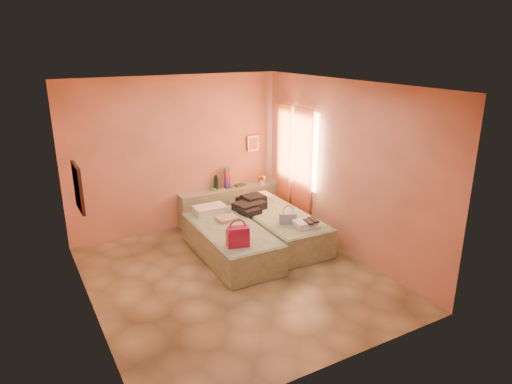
# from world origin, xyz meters

# --- Properties ---
(ground) EXTENTS (4.50, 4.50, 0.00)m
(ground) POSITION_xyz_m (0.00, 0.00, 0.00)
(ground) COLOR tan
(ground) RESTS_ON ground
(room_walls) EXTENTS (4.02, 4.51, 2.81)m
(room_walls) POSITION_xyz_m (0.21, 0.57, 1.79)
(room_walls) COLOR #FDA387
(room_walls) RESTS_ON ground
(headboard_ledge) EXTENTS (2.05, 0.30, 0.65)m
(headboard_ledge) POSITION_xyz_m (0.98, 2.10, 0.33)
(headboard_ledge) COLOR #ABB190
(headboard_ledge) RESTS_ON ground
(bed_left) EXTENTS (0.95, 2.02, 0.50)m
(bed_left) POSITION_xyz_m (0.26, 0.65, 0.25)
(bed_left) COLOR #AABC98
(bed_left) RESTS_ON ground
(bed_right) EXTENTS (0.95, 2.02, 0.50)m
(bed_right) POSITION_xyz_m (1.27, 0.76, 0.25)
(bed_right) COLOR #AABC98
(bed_right) RESTS_ON ground
(water_bottle) EXTENTS (0.09, 0.09, 0.26)m
(water_bottle) POSITION_xyz_m (0.72, 2.18, 0.78)
(water_bottle) COLOR #153B21
(water_bottle) RESTS_ON headboard_ledge
(rainbow_box) EXTENTS (0.10, 0.10, 0.40)m
(rainbow_box) POSITION_xyz_m (0.94, 2.15, 0.85)
(rainbow_box) COLOR #AA1443
(rainbow_box) RESTS_ON headboard_ledge
(small_dish) EXTENTS (0.17, 0.17, 0.03)m
(small_dish) POSITION_xyz_m (0.64, 2.17, 0.67)
(small_dish) COLOR #4D8E64
(small_dish) RESTS_ON headboard_ledge
(green_book) EXTENTS (0.21, 0.16, 0.03)m
(green_book) POSITION_xyz_m (1.21, 2.14, 0.67)
(green_book) COLOR #274A30
(green_book) RESTS_ON headboard_ledge
(flower_vase) EXTENTS (0.21, 0.21, 0.23)m
(flower_vase) POSITION_xyz_m (1.65, 2.02, 0.76)
(flower_vase) COLOR white
(flower_vase) RESTS_ON headboard_ledge
(magenta_handbag) EXTENTS (0.35, 0.25, 0.30)m
(magenta_handbag) POSITION_xyz_m (0.06, -0.01, 0.65)
(magenta_handbag) COLOR #AA1443
(magenta_handbag) RESTS_ON bed_left
(khaki_garment) EXTENTS (0.35, 0.28, 0.06)m
(khaki_garment) POSITION_xyz_m (0.36, 0.98, 0.53)
(khaki_garment) COLOR tan
(khaki_garment) RESTS_ON bed_left
(clothes_pile) EXTENTS (0.66, 0.66, 0.17)m
(clothes_pile) POSITION_xyz_m (0.99, 1.25, 0.59)
(clothes_pile) COLOR black
(clothes_pile) RESTS_ON bed_right
(blue_handbag) EXTENTS (0.30, 0.21, 0.18)m
(blue_handbag) POSITION_xyz_m (1.17, 0.37, 0.59)
(blue_handbag) COLOR #4554A6
(blue_handbag) RESTS_ON bed_right
(towel_stack) EXTENTS (0.40, 0.36, 0.10)m
(towel_stack) POSITION_xyz_m (1.35, 0.09, 0.55)
(towel_stack) COLOR white
(towel_stack) RESTS_ON bed_right
(sandal_pair) EXTENTS (0.22, 0.27, 0.02)m
(sandal_pair) POSITION_xyz_m (1.41, 0.04, 0.61)
(sandal_pair) COLOR black
(sandal_pair) RESTS_ON towel_stack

